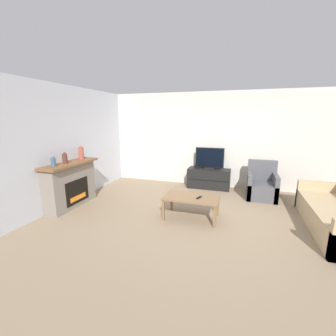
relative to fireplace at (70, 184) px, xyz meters
name	(u,v)px	position (x,y,z in m)	size (l,w,h in m)	color
ground_plane	(201,216)	(2.92, 0.34, -0.52)	(24.00, 24.00, 0.00)	#89755B
wall_back	(216,140)	(2.92, 2.63, 0.83)	(12.00, 0.06, 2.70)	beige
wall_left	(70,145)	(-0.21, 0.34, 0.83)	(0.06, 12.00, 2.70)	silver
fireplace	(70,184)	(0.00, 0.00, 0.00)	(0.48, 1.42, 1.02)	slate
mantel_vase_left	(53,162)	(0.02, -0.43, 0.59)	(0.09, 0.09, 0.21)	#385670
mantel_vase_centre_left	(65,158)	(0.02, -0.11, 0.61)	(0.11, 0.11, 0.24)	#512D23
mantel_vase_right	(81,153)	(0.02, 0.43, 0.65)	(0.12, 0.12, 0.32)	#994C3D
tv_stand	(209,178)	(2.80, 2.32, -0.24)	(1.18, 0.47, 0.56)	black
tv	(210,159)	(2.80, 2.32, 0.32)	(0.79, 0.18, 0.61)	black
armchair	(262,186)	(4.18, 1.92, -0.22)	(0.70, 0.76, 0.92)	#4C4C51
coffee_table	(191,199)	(2.74, 0.22, -0.12)	(1.08, 0.64, 0.45)	brown
remote	(199,197)	(2.90, 0.18, -0.06)	(0.09, 0.15, 0.02)	black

